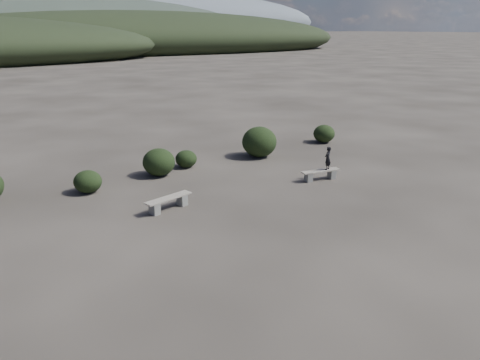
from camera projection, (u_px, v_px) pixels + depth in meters
ground at (323, 243)px, 13.75m from camera, size 1200.00×1200.00×0.00m
bench_left at (169, 202)px, 16.20m from camera, size 1.84×0.84×0.45m
bench_right at (320, 174)px, 19.36m from camera, size 1.72×0.59×0.42m
seated_person at (328, 158)px, 19.28m from camera, size 0.41×0.35×0.96m
shrub_a at (88, 182)px, 17.85m from camera, size 1.06×1.06×0.87m
shrub_b at (159, 162)px, 19.86m from camera, size 1.37×1.37×1.18m
shrub_c at (186, 159)px, 21.11m from camera, size 0.97×0.97×0.78m
shrub_d at (259, 142)px, 22.74m from camera, size 1.69×1.69×1.48m
shrub_e at (324, 134)px, 25.66m from camera, size 1.17×1.17×0.97m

